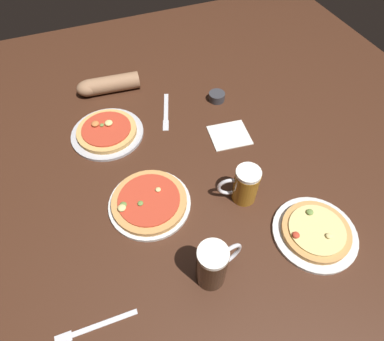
# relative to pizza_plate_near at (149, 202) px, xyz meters

# --- Properties ---
(ground_plane) EXTENTS (2.40, 2.40, 0.03)m
(ground_plane) POSITION_rel_pizza_plate_near_xyz_m (0.18, 0.07, -0.03)
(ground_plane) COLOR #3D2114
(pizza_plate_near) EXTENTS (0.28, 0.28, 0.05)m
(pizza_plate_near) POSITION_rel_pizza_plate_near_xyz_m (0.00, 0.00, 0.00)
(pizza_plate_near) COLOR silver
(pizza_plate_near) RESTS_ON ground_plane
(pizza_plate_far) EXTENTS (0.29, 0.29, 0.05)m
(pizza_plate_far) POSITION_rel_pizza_plate_near_xyz_m (-0.06, 0.38, -0.00)
(pizza_plate_far) COLOR #B2B2B7
(pizza_plate_far) RESTS_ON ground_plane
(pizza_plate_side) EXTENTS (0.27, 0.27, 0.05)m
(pizza_plate_side) POSITION_rel_pizza_plate_near_xyz_m (0.46, -0.30, -0.00)
(pizza_plate_side) COLOR silver
(pizza_plate_side) RESTS_ON ground_plane
(beer_mug_dark) EXTENTS (0.15, 0.09, 0.17)m
(beer_mug_dark) POSITION_rel_pizza_plate_near_xyz_m (0.10, -0.30, 0.07)
(beer_mug_dark) COLOR black
(beer_mug_dark) RESTS_ON ground_plane
(beer_mug_amber) EXTENTS (0.13, 0.08, 0.14)m
(beer_mug_amber) POSITION_rel_pizza_plate_near_xyz_m (0.31, -0.08, 0.05)
(beer_mug_amber) COLOR #9E6619
(beer_mug_amber) RESTS_ON ground_plane
(ramekin_sauce) EXTENTS (0.07, 0.07, 0.04)m
(ramekin_sauce) POSITION_rel_pizza_plate_near_xyz_m (0.43, 0.41, 0.00)
(ramekin_sauce) COLOR #333338
(ramekin_sauce) RESTS_ON ground_plane
(napkin_folded) EXTENTS (0.17, 0.16, 0.01)m
(napkin_folded) POSITION_rel_pizza_plate_near_xyz_m (0.39, 0.19, -0.01)
(napkin_folded) COLOR silver
(napkin_folded) RESTS_ON ground_plane
(fork_left) EXTENTS (0.22, 0.03, 0.01)m
(fork_left) POSITION_rel_pizza_plate_near_xyz_m (-0.25, -0.31, -0.01)
(fork_left) COLOR silver
(fork_left) RESTS_ON ground_plane
(knife_right) EXTENTS (0.09, 0.22, 0.01)m
(knife_right) POSITION_rel_pizza_plate_near_xyz_m (0.20, 0.42, -0.01)
(knife_right) COLOR silver
(knife_right) RESTS_ON ground_plane
(diner_arm) EXTENTS (0.28, 0.10, 0.07)m
(diner_arm) POSITION_rel_pizza_plate_near_xyz_m (-0.00, 0.64, 0.02)
(diner_arm) COLOR #936B4C
(diner_arm) RESTS_ON ground_plane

